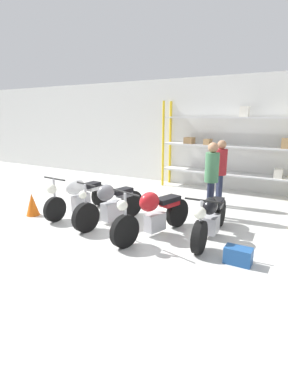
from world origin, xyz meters
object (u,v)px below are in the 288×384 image
at_px(traffic_cone, 32,204).
at_px(shelving_rack, 229,146).
at_px(motorcycle_white, 78,194).
at_px(motorcycle_red, 153,213).
at_px(motorcycle_black, 211,218).
at_px(toolbox, 238,256).
at_px(person_browsing, 212,174).
at_px(person_near_rack, 220,168).
at_px(motorcycle_grey, 110,205).

bearing_deg(traffic_cone, shelving_rack, 54.50).
bearing_deg(shelving_rack, motorcycle_white, -121.80).
xyz_separation_m(motorcycle_red, motorcycle_black, (1.03, 0.47, -0.05)).
bearing_deg(toolbox, person_browsing, 119.93).
distance_m(person_browsing, toolbox, 2.52).
bearing_deg(person_near_rack, motorcycle_black, 74.67).
distance_m(motorcycle_white, motorcycle_black, 3.34).
relative_size(person_browsing, toolbox, 4.07).
relative_size(motorcycle_white, motorcycle_red, 1.00).
relative_size(shelving_rack, motorcycle_red, 2.00).
bearing_deg(traffic_cone, motorcycle_white, 38.25).
height_order(motorcycle_white, motorcycle_red, motorcycle_red).
bearing_deg(traffic_cone, motorcycle_red, 6.37).
bearing_deg(motorcycle_red, person_browsing, 175.30).
bearing_deg(toolbox, traffic_cone, -179.55).
relative_size(motorcycle_white, traffic_cone, 3.84).
relative_size(motorcycle_grey, motorcycle_black, 0.94).
height_order(motorcycle_red, person_browsing, person_browsing).
xyz_separation_m(person_browsing, person_near_rack, (-0.10, 1.04, -0.02)).
bearing_deg(motorcycle_black, shelving_rack, -172.28).
bearing_deg(person_browsing, shelving_rack, -89.04).
relative_size(person_browsing, traffic_cone, 3.25).
xyz_separation_m(person_near_rack, traffic_cone, (-3.68, -3.11, -0.77)).
bearing_deg(traffic_cone, motorcycle_black, 11.13).
bearing_deg(motorcycle_black, motorcycle_grey, -85.69).
distance_m(motorcycle_red, toolbox, 1.84).
bearing_deg(toolbox, person_near_rack, 112.47).
xyz_separation_m(motorcycle_red, toolbox, (1.78, -0.32, -0.34)).
distance_m(motorcycle_red, motorcycle_black, 1.13).
bearing_deg(toolbox, motorcycle_red, 169.90).
relative_size(person_near_rack, toolbox, 4.01).
bearing_deg(motorcycle_black, toolbox, 39.81).
relative_size(motorcycle_white, motorcycle_black, 0.99).
xyz_separation_m(motorcycle_white, person_browsing, (2.91, 1.38, 0.57)).
distance_m(motorcycle_black, traffic_cone, 4.29).
bearing_deg(person_near_rack, toolbox, 84.20).
bearing_deg(toolbox, motorcycle_grey, 170.75).
xyz_separation_m(motorcycle_black, person_browsing, (-0.42, 1.24, 0.63)).
bearing_deg(person_near_rack, motorcycle_red, 51.32).
bearing_deg(motorcycle_white, traffic_cone, -47.80).
relative_size(motorcycle_red, toolbox, 4.82).
xyz_separation_m(motorcycle_white, toolbox, (4.08, -0.65, -0.35)).
bearing_deg(toolbox, motorcycle_black, 133.36).
xyz_separation_m(motorcycle_red, person_browsing, (0.61, 1.72, 0.58)).
xyz_separation_m(motorcycle_white, person_near_rack, (2.81, 2.42, 0.55)).
xyz_separation_m(shelving_rack, toolbox, (1.54, -4.75, -1.33)).
distance_m(motorcycle_red, person_browsing, 1.91).
bearing_deg(toolbox, motorcycle_white, 170.97).
height_order(motorcycle_grey, motorcycle_black, motorcycle_grey).
xyz_separation_m(motorcycle_white, traffic_cone, (-0.87, -0.69, -0.22)).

